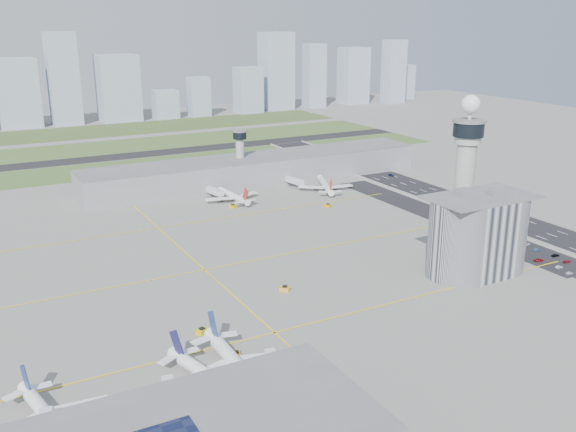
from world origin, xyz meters
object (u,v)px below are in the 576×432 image
admin_building (478,235)px  airplane_far_b (325,181)px  car_lot_0 (569,273)px  tug_2 (202,331)px  car_lot_8 (555,255)px  jet_bridge_near_2 (285,382)px  control_tower (466,164)px  car_lot_2 (539,260)px  secondary_tower (240,152)px  car_hw_2 (391,175)px  car_hw_1 (477,209)px  airplane_near_a (49,411)px  tug_0 (157,390)px  jet_bridge_near_1 (176,415)px  car_hw_4 (325,161)px  tug_4 (233,206)px  car_lot_7 (567,261)px  car_lot_4 (515,251)px  jet_bridge_far_1 (287,181)px  car_lot_3 (521,253)px  tug_5 (328,205)px  jet_bridge_far_0 (208,191)px  tug_3 (285,288)px  airplane_near_b (212,371)px  car_lot_11 (516,241)px  tug_1 (236,354)px  car_lot_1 (559,267)px  airplane_near_c (238,358)px  car_lot_10 (526,244)px  car_lot_5 (499,246)px  airplane_far_a (231,191)px

admin_building → airplane_far_b: admin_building is taller
admin_building → car_lot_0: admin_building is taller
tug_2 → car_lot_8: tug_2 is taller
car_lot_0 → jet_bridge_near_2: bearing=102.0°
control_tower → car_lot_2: size_ratio=14.68×
secondary_tower → car_hw_2: (90.84, -28.08, -18.18)m
control_tower → car_hw_1: control_tower is taller
tug_2 → car_hw_1: 184.22m
airplane_near_a → car_hw_1: airplane_near_a is taller
airplane_far_b → tug_2: bearing=157.7°
tug_0 → airplane_far_b: bearing=-132.0°
jet_bridge_near_1 → car_hw_4: 305.48m
jet_bridge_near_2 → car_lot_0: (135.46, 19.62, -2.30)m
tug_4 → car_lot_7: tug_4 is taller
admin_building → car_lot_4: size_ratio=11.30×
jet_bridge_far_1 → car_lot_3: size_ratio=3.41×
car_hw_1 → car_hw_4: 137.94m
tug_5 → airplane_far_b: bearing=33.8°
tug_0 → control_tower: bearing=-159.6°
jet_bridge_far_0 → car_lot_3: size_ratio=3.41×
car_hw_1 → jet_bridge_far_0: bearing=140.4°
car_lot_0 → tug_3: bearing=73.6°
admin_building → car_lot_3: (30.86, 4.99, -14.71)m
tug_0 → car_lot_3: 168.06m
tug_3 → airplane_near_b: bearing=-177.2°
jet_bridge_far_0 → tug_5: (47.37, -49.84, -1.96)m
car_lot_11 → tug_1: bearing=92.7°
airplane_near_b → car_lot_1: bearing=80.9°
secondary_tower → tug_3: 162.53m
jet_bridge_far_0 → car_lot_1: size_ratio=4.16×
airplane_near_c → tug_5: (110.04, 130.50, -4.99)m
admin_building → car_lot_10: (42.11, 12.17, -14.71)m
tug_5 → car_lot_8: (44.22, -107.69, -0.26)m
tug_0 → car_hw_4: size_ratio=0.88×
tug_4 → car_hw_1: size_ratio=0.90×
airplane_near_c → car_lot_5: (142.79, 42.59, -5.32)m
admin_building → airplane_near_a: admin_building is taller
car_lot_3 → car_hw_1: bearing=-34.7°
tug_4 → car_lot_4: bearing=-80.8°
car_lot_1 → car_hw_1: car_hw_1 is taller
admin_building → tug_2: size_ratio=12.23×
car_lot_7 → car_hw_2: bearing=-18.4°
control_tower → airplane_near_a: 193.02m
airplane_far_a → tug_2: (-70.19, -137.30, -4.15)m
airplane_near_b → tug_2: size_ratio=11.11×
tug_1 → tug_3: tug_3 is taller
tug_1 → car_lot_4: size_ratio=0.86×
tug_4 → car_lot_0: bearing=-86.0°
airplane_far_a → car_lot_2: airplane_far_a is taller
car_lot_8 → jet_bridge_near_2: bearing=106.9°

